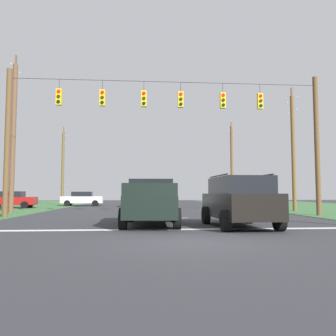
{
  "coord_description": "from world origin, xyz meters",
  "views": [
    {
      "loc": [
        -1.3,
        -9.59,
        1.33
      ],
      "look_at": [
        0.2,
        9.63,
        2.75
      ],
      "focal_mm": 37.09,
      "sensor_mm": 36.0,
      "label": 1
    }
  ],
  "objects_px": {
    "utility_pole_far_left": "(63,166)",
    "pickup_truck": "(151,202)",
    "suv_black": "(239,200)",
    "distant_car_crossing_white": "(82,199)",
    "overhead_signal_span": "(166,133)",
    "distant_car_far_parked": "(135,199)",
    "utility_pole_mid_right": "(293,150)",
    "utility_pole_far_right": "(232,163)",
    "utility_pole_mid_left": "(13,136)",
    "distant_car_oncoming": "(11,200)"
  },
  "relations": [
    {
      "from": "distant_car_crossing_white",
      "to": "distant_car_far_parked",
      "type": "bearing_deg",
      "value": -22.82
    },
    {
      "from": "distant_car_crossing_white",
      "to": "utility_pole_mid_left",
      "type": "bearing_deg",
      "value": -100.83
    },
    {
      "from": "pickup_truck",
      "to": "utility_pole_far_left",
      "type": "bearing_deg",
      "value": 109.86
    },
    {
      "from": "distant_car_oncoming",
      "to": "utility_pole_far_left",
      "type": "bearing_deg",
      "value": 75.18
    },
    {
      "from": "pickup_truck",
      "to": "distant_car_far_parked",
      "type": "relative_size",
      "value": 1.23
    },
    {
      "from": "distant_car_far_parked",
      "to": "utility_pole_far_left",
      "type": "height_order",
      "value": "utility_pole_far_left"
    },
    {
      "from": "suv_black",
      "to": "utility_pole_mid_right",
      "type": "relative_size",
      "value": 0.52
    },
    {
      "from": "overhead_signal_span",
      "to": "utility_pole_mid_right",
      "type": "relative_size",
      "value": 1.97
    },
    {
      "from": "overhead_signal_span",
      "to": "suv_black",
      "type": "distance_m",
      "value": 7.92
    },
    {
      "from": "overhead_signal_span",
      "to": "distant_car_oncoming",
      "type": "xyz_separation_m",
      "value": [
        -13.11,
        12.13,
        -4.09
      ]
    },
    {
      "from": "utility_pole_far_right",
      "to": "suv_black",
      "type": "bearing_deg",
      "value": -104.45
    },
    {
      "from": "utility_pole_mid_left",
      "to": "pickup_truck",
      "type": "bearing_deg",
      "value": -45.8
    },
    {
      "from": "suv_black",
      "to": "utility_pole_mid_left",
      "type": "bearing_deg",
      "value": 139.73
    },
    {
      "from": "suv_black",
      "to": "utility_pole_mid_right",
      "type": "height_order",
      "value": "utility_pole_mid_right"
    },
    {
      "from": "distant_car_crossing_white",
      "to": "distant_car_oncoming",
      "type": "relative_size",
      "value": 1.0
    },
    {
      "from": "pickup_truck",
      "to": "distant_car_crossing_white",
      "type": "height_order",
      "value": "pickup_truck"
    },
    {
      "from": "pickup_truck",
      "to": "utility_pole_far_left",
      "type": "xyz_separation_m",
      "value": [
        -9.62,
        26.65,
        3.58
      ]
    },
    {
      "from": "overhead_signal_span",
      "to": "utility_pole_mid_right",
      "type": "height_order",
      "value": "utility_pole_mid_right"
    },
    {
      "from": "suv_black",
      "to": "utility_pole_far_right",
      "type": "height_order",
      "value": "utility_pole_far_right"
    },
    {
      "from": "distant_car_oncoming",
      "to": "utility_pole_far_right",
      "type": "xyz_separation_m",
      "value": [
        22.93,
        10.09,
        4.3
      ]
    },
    {
      "from": "distant_car_oncoming",
      "to": "utility_pole_mid_left",
      "type": "xyz_separation_m",
      "value": [
        2.88,
        -7.93,
        4.49
      ]
    },
    {
      "from": "utility_pole_mid_left",
      "to": "suv_black",
      "type": "bearing_deg",
      "value": -40.27
    },
    {
      "from": "overhead_signal_span",
      "to": "utility_pole_mid_left",
      "type": "distance_m",
      "value": 11.06
    },
    {
      "from": "suv_black",
      "to": "utility_pole_far_right",
      "type": "distance_m",
      "value": 29.94
    },
    {
      "from": "distant_car_crossing_white",
      "to": "utility_pole_mid_right",
      "type": "bearing_deg",
      "value": -35.03
    },
    {
      "from": "pickup_truck",
      "to": "distant_car_crossing_white",
      "type": "bearing_deg",
      "value": 106.31
    },
    {
      "from": "pickup_truck",
      "to": "utility_pole_mid_right",
      "type": "xyz_separation_m",
      "value": [
        11.03,
        10.34,
        3.67
      ]
    },
    {
      "from": "utility_pole_mid_right",
      "to": "utility_pole_far_right",
      "type": "relative_size",
      "value": 0.91
    },
    {
      "from": "overhead_signal_span",
      "to": "distant_car_far_parked",
      "type": "xyz_separation_m",
      "value": [
        -2.04,
        15.11,
        -4.09
      ]
    },
    {
      "from": "distant_car_crossing_white",
      "to": "utility_pole_mid_right",
      "type": "relative_size",
      "value": 0.47
    },
    {
      "from": "utility_pole_mid_right",
      "to": "utility_pole_far_right",
      "type": "xyz_separation_m",
      "value": [
        -0.17,
        17.13,
        0.44
      ]
    },
    {
      "from": "utility_pole_far_right",
      "to": "utility_pole_mid_left",
      "type": "relative_size",
      "value": 0.94
    },
    {
      "from": "suv_black",
      "to": "utility_pole_mid_left",
      "type": "distance_m",
      "value": 17.1
    },
    {
      "from": "overhead_signal_span",
      "to": "distant_car_oncoming",
      "type": "distance_m",
      "value": 18.33
    },
    {
      "from": "utility_pole_far_left",
      "to": "pickup_truck",
      "type": "bearing_deg",
      "value": -70.14
    },
    {
      "from": "utility_pole_mid_right",
      "to": "utility_pole_mid_left",
      "type": "relative_size",
      "value": 0.86
    },
    {
      "from": "suv_black",
      "to": "utility_pole_mid_left",
      "type": "relative_size",
      "value": 0.44
    },
    {
      "from": "distant_car_far_parked",
      "to": "utility_pole_far_right",
      "type": "xyz_separation_m",
      "value": [
        11.86,
        7.12,
        4.3
      ]
    },
    {
      "from": "suv_black",
      "to": "distant_car_crossing_white",
      "type": "height_order",
      "value": "suv_black"
    },
    {
      "from": "utility_pole_far_right",
      "to": "overhead_signal_span",
      "type": "bearing_deg",
      "value": -113.84
    },
    {
      "from": "distant_car_oncoming",
      "to": "utility_pole_far_left",
      "type": "xyz_separation_m",
      "value": [
        2.45,
        9.27,
        3.76
      ]
    },
    {
      "from": "distant_car_far_parked",
      "to": "utility_pole_far_right",
      "type": "height_order",
      "value": "utility_pole_far_right"
    },
    {
      "from": "suv_black",
      "to": "pickup_truck",
      "type": "bearing_deg",
      "value": 159.92
    },
    {
      "from": "suv_black",
      "to": "distant_car_crossing_white",
      "type": "xyz_separation_m",
      "value": [
        -10.1,
        23.99,
        -0.27
      ]
    },
    {
      "from": "utility_pole_far_left",
      "to": "overhead_signal_span",
      "type": "bearing_deg",
      "value": -63.52
    },
    {
      "from": "suv_black",
      "to": "distant_car_oncoming",
      "type": "relative_size",
      "value": 1.1
    },
    {
      "from": "utility_pole_far_right",
      "to": "utility_pole_far_left",
      "type": "height_order",
      "value": "utility_pole_far_right"
    },
    {
      "from": "utility_pole_mid_right",
      "to": "distant_car_far_parked",
      "type": "bearing_deg",
      "value": 140.22
    },
    {
      "from": "overhead_signal_span",
      "to": "distant_car_far_parked",
      "type": "distance_m",
      "value": 15.78
    },
    {
      "from": "distant_car_far_parked",
      "to": "utility_pole_mid_left",
      "type": "distance_m",
      "value": 14.36
    }
  ]
}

